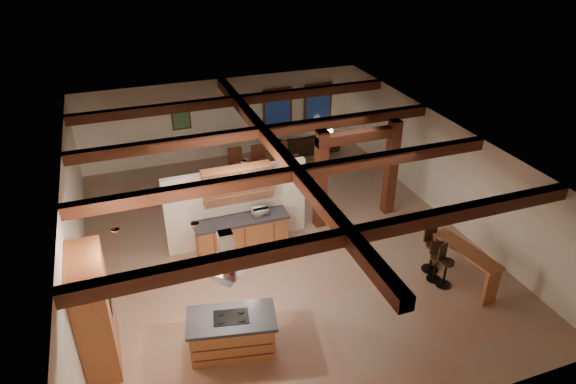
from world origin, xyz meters
name	(u,v)px	position (x,y,z in m)	size (l,w,h in m)	color
ground	(279,243)	(0.00, 0.00, 0.00)	(12.00, 12.00, 0.00)	tan
room_walls	(278,186)	(0.00, 0.00, 1.78)	(12.00, 12.00, 12.00)	white
ceiling_beams	(278,151)	(0.00, 0.00, 2.76)	(10.00, 12.00, 0.28)	#441D11
timber_posts	(357,164)	(2.50, 0.50, 1.76)	(2.50, 0.30, 2.90)	#441D11
partition_wall	(237,206)	(-1.00, 0.50, 1.10)	(3.80, 0.18, 2.20)	white
pantry_cabinet	(94,311)	(-4.67, -2.60, 1.20)	(0.67, 1.60, 2.40)	#AD6238
back_counter	(242,233)	(-1.00, 0.11, 0.48)	(2.50, 0.66, 0.94)	#AD6238
upper_display_cabinet	(237,184)	(-1.00, 0.31, 1.85)	(1.80, 0.36, 0.95)	#AD6238
range_hood	(228,281)	(-2.15, -3.31, 1.78)	(1.10, 1.10, 1.40)	silver
back_windows	(298,109)	(2.80, 5.93, 1.50)	(2.70, 0.07, 1.70)	#441D11
framed_art	(181,118)	(-1.50, 5.94, 1.70)	(0.65, 0.05, 0.85)	#441D11
recessed_cans	(190,201)	(-2.53, -1.93, 2.87)	(3.16, 2.46, 0.03)	silver
kitchen_island	(232,333)	(-2.15, -3.31, 0.45)	(1.94, 1.28, 0.89)	#AD6238
dining_table	(263,178)	(0.55, 3.14, 0.36)	(2.02, 1.13, 0.71)	#3E1D0F
sofa	(307,143)	(2.96, 5.36, 0.34)	(2.32, 0.91, 0.68)	black
microwave	(260,211)	(-0.48, 0.11, 1.05)	(0.41, 0.28, 0.23)	#B9BABE
bar_counter	(465,260)	(3.61, -3.10, 0.66)	(0.75, 1.92, 0.98)	#AD6238
side_table	(329,142)	(3.82, 5.30, 0.27)	(0.43, 0.43, 0.53)	#441D11
table_lamp	(329,129)	(3.82, 5.30, 0.78)	(0.30, 0.30, 0.36)	black
bar_stool_a	(445,266)	(3.14, -3.00, 0.55)	(0.40, 0.41, 1.09)	black
bar_stool_b	(436,261)	(3.08, -2.74, 0.52)	(0.38, 0.39, 1.03)	black
bar_stool_c	(432,249)	(3.19, -2.37, 0.61)	(0.42, 0.42, 1.21)	black
dining_chairs	(263,170)	(0.55, 3.14, 0.67)	(2.05, 2.05, 1.32)	#441D11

